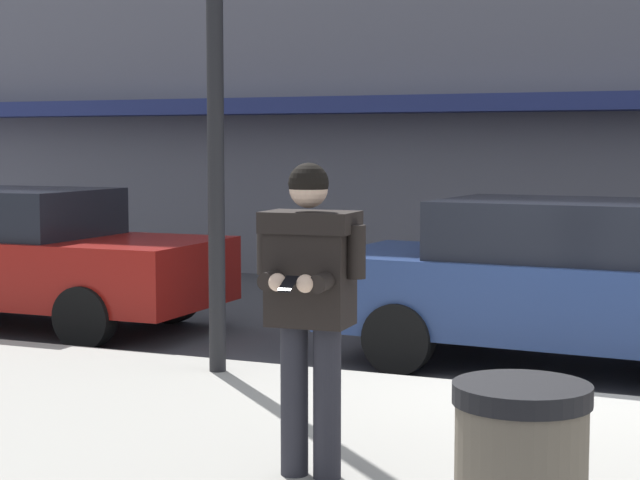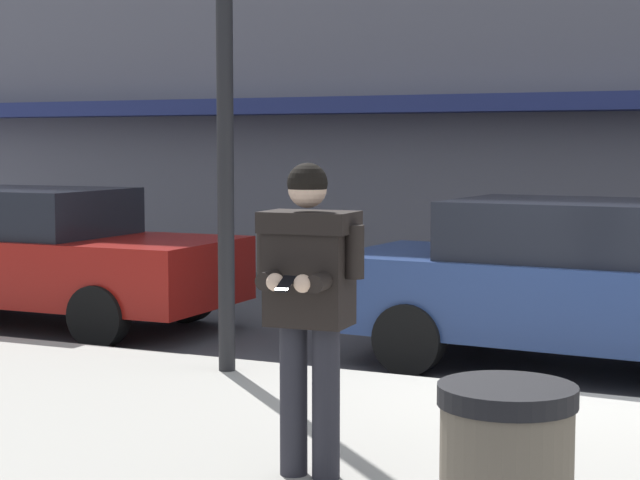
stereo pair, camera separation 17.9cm
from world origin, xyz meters
The scene contains 5 objects.
ground_plane centered at (0.00, 0.00, 0.00)m, with size 80.00×80.00×0.00m, color #3D3D42.
parked_sedan_near centered at (-6.28, 1.14, 0.79)m, with size 4.52×1.97×1.54m.
parked_sedan_mid centered at (-0.19, 1.22, 0.79)m, with size 4.60×2.12×1.54m.
man_texting_on_phone centered at (-0.96, -2.96, 1.25)m, with size 0.65×0.60×1.81m.
street_lamp_post centered at (-2.82, -0.65, 3.14)m, with size 0.36×0.36×4.88m.
Camera 2 is at (1.60, -8.39, 2.06)m, focal length 60.00 mm.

